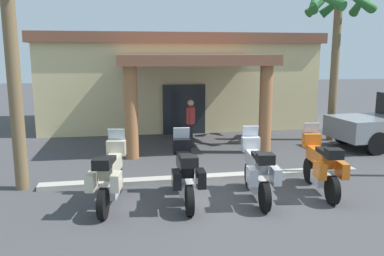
{
  "coord_description": "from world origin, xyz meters",
  "views": [
    {
      "loc": [
        -2.7,
        -8.63,
        3.39
      ],
      "look_at": [
        -0.59,
        2.81,
        1.2
      ],
      "focal_mm": 37.25,
      "sensor_mm": 36.0,
      "label": 1
    }
  ],
  "objects_px": {
    "palm_tree_near_portico": "(338,16)",
    "motorcycle_black": "(185,173)",
    "motorcycle_silver": "(257,170)",
    "motorcycle_orange": "(321,165)",
    "motel_building": "(176,79)",
    "pedestrian": "(191,120)",
    "motorcycle_cream": "(110,176)"
  },
  "relations": [
    {
      "from": "motorcycle_cream",
      "to": "pedestrian",
      "type": "distance_m",
      "value": 6.0
    },
    {
      "from": "motorcycle_orange",
      "to": "palm_tree_near_portico",
      "type": "bearing_deg",
      "value": -23.49
    },
    {
      "from": "motorcycle_cream",
      "to": "motorcycle_orange",
      "type": "xyz_separation_m",
      "value": [
        5.06,
        -0.09,
        0.0
      ]
    },
    {
      "from": "motorcycle_cream",
      "to": "pedestrian",
      "type": "height_order",
      "value": "pedestrian"
    },
    {
      "from": "pedestrian",
      "to": "motel_building",
      "type": "bearing_deg",
      "value": -88.08
    },
    {
      "from": "motel_building",
      "to": "palm_tree_near_portico",
      "type": "height_order",
      "value": "palm_tree_near_portico"
    },
    {
      "from": "motorcycle_black",
      "to": "pedestrian",
      "type": "height_order",
      "value": "pedestrian"
    },
    {
      "from": "motorcycle_silver",
      "to": "pedestrian",
      "type": "distance_m",
      "value": 5.56
    },
    {
      "from": "motorcycle_cream",
      "to": "motorcycle_black",
      "type": "bearing_deg",
      "value": -83.51
    },
    {
      "from": "motel_building",
      "to": "motorcycle_orange",
      "type": "xyz_separation_m",
      "value": [
        2.06,
        -10.48,
        -1.47
      ]
    },
    {
      "from": "pedestrian",
      "to": "motorcycle_orange",
      "type": "bearing_deg",
      "value": 117.17
    },
    {
      "from": "motorcycle_silver",
      "to": "palm_tree_near_portico",
      "type": "relative_size",
      "value": 0.36
    },
    {
      "from": "motel_building",
      "to": "motorcycle_cream",
      "type": "relative_size",
      "value": 5.74
    },
    {
      "from": "palm_tree_near_portico",
      "to": "motorcycle_black",
      "type": "bearing_deg",
      "value": -140.36
    },
    {
      "from": "motorcycle_black",
      "to": "palm_tree_near_portico",
      "type": "bearing_deg",
      "value": -47.31
    },
    {
      "from": "motorcycle_black",
      "to": "pedestrian",
      "type": "xyz_separation_m",
      "value": [
        1.1,
        5.44,
        0.31
      ]
    },
    {
      "from": "motel_building",
      "to": "pedestrian",
      "type": "distance_m",
      "value": 5.23
    },
    {
      "from": "motorcycle_cream",
      "to": "pedestrian",
      "type": "relative_size",
      "value": 1.26
    },
    {
      "from": "motorcycle_black",
      "to": "pedestrian",
      "type": "bearing_deg",
      "value": -8.41
    },
    {
      "from": "motorcycle_silver",
      "to": "motorcycle_orange",
      "type": "bearing_deg",
      "value": -79.17
    },
    {
      "from": "motorcycle_cream",
      "to": "pedestrian",
      "type": "bearing_deg",
      "value": -16.74
    },
    {
      "from": "palm_tree_near_portico",
      "to": "motel_building",
      "type": "bearing_deg",
      "value": 138.08
    },
    {
      "from": "motorcycle_silver",
      "to": "pedestrian",
      "type": "xyz_separation_m",
      "value": [
        -0.58,
        5.52,
        0.31
      ]
    },
    {
      "from": "motorcycle_orange",
      "to": "motorcycle_black",
      "type": "bearing_deg",
      "value": 98.8
    },
    {
      "from": "motorcycle_orange",
      "to": "palm_tree_near_portico",
      "type": "xyz_separation_m",
      "value": [
        3.41,
        5.57,
        4.05
      ]
    },
    {
      "from": "motorcycle_silver",
      "to": "motorcycle_orange",
      "type": "height_order",
      "value": "same"
    },
    {
      "from": "pedestrian",
      "to": "palm_tree_near_portico",
      "type": "xyz_separation_m",
      "value": [
        5.68,
        0.18,
        3.74
      ]
    },
    {
      "from": "motorcycle_cream",
      "to": "motorcycle_black",
      "type": "relative_size",
      "value": 0.99
    },
    {
      "from": "motorcycle_cream",
      "to": "motorcycle_silver",
      "type": "distance_m",
      "value": 3.38
    },
    {
      "from": "motorcycle_black",
      "to": "motorcycle_silver",
      "type": "relative_size",
      "value": 1.0
    },
    {
      "from": "motel_building",
      "to": "motorcycle_cream",
      "type": "height_order",
      "value": "motel_building"
    },
    {
      "from": "motel_building",
      "to": "pedestrian",
      "type": "relative_size",
      "value": 7.24
    }
  ]
}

